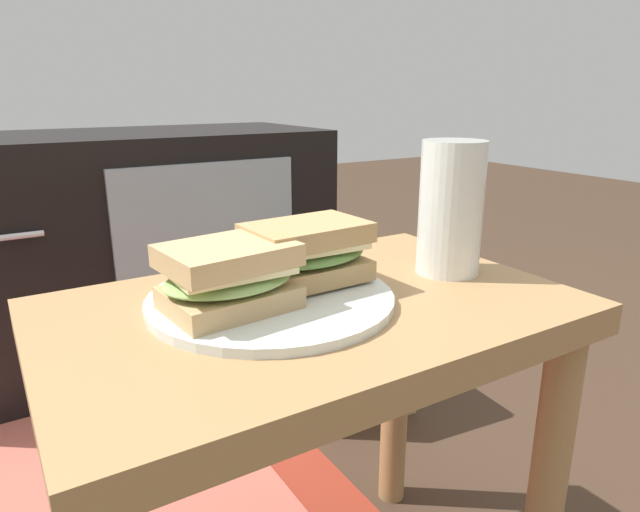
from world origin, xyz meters
The scene contains 7 objects.
side_table centered at (0.00, 0.00, 0.37)m, with size 0.56×0.36×0.46m.
tv_cabinet centered at (0.03, 0.95, 0.29)m, with size 0.96×0.46×0.58m.
plate centered at (-0.04, 0.02, 0.47)m, with size 0.26×0.26×0.01m, color silver.
sandwich_front centered at (-0.09, 0.01, 0.50)m, with size 0.14×0.11×0.07m.
sandwich_back centered at (0.01, 0.03, 0.51)m, with size 0.14×0.10×0.07m.
beer_glass centered at (0.20, 0.00, 0.54)m, with size 0.08×0.08×0.16m.
paper_bag centered at (0.35, 0.41, 0.15)m, with size 0.23×0.18×0.31m.
Camera 1 is at (-0.29, -0.48, 0.68)m, focal length 31.30 mm.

